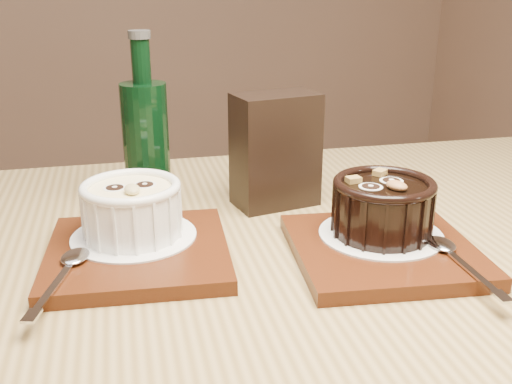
% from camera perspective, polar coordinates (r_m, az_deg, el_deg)
% --- Properties ---
extents(table, '(1.22, 0.83, 0.75)m').
position_cam_1_polar(table, '(0.65, 4.13, -14.32)').
color(table, olive).
rests_on(table, ground).
extents(tray_left, '(0.20, 0.20, 0.01)m').
position_cam_1_polar(tray_left, '(0.62, -11.16, -5.70)').
color(tray_left, '#491E0C').
rests_on(tray_left, table).
extents(doily_left, '(0.13, 0.13, 0.00)m').
position_cam_1_polar(doily_left, '(0.64, -11.54, -4.11)').
color(doily_left, white).
rests_on(doily_left, tray_left).
extents(ramekin_white, '(0.10, 0.10, 0.06)m').
position_cam_1_polar(ramekin_white, '(0.63, -11.74, -1.40)').
color(ramekin_white, white).
rests_on(ramekin_white, doily_left).
extents(spoon_left, '(0.06, 0.14, 0.01)m').
position_cam_1_polar(spoon_left, '(0.57, -17.96, -7.38)').
color(spoon_left, silver).
rests_on(spoon_left, tray_left).
extents(tray_right, '(0.20, 0.20, 0.01)m').
position_cam_1_polar(tray_right, '(0.63, 11.95, -5.43)').
color(tray_right, '#491E0C').
rests_on(tray_right, table).
extents(doily_right, '(0.13, 0.13, 0.00)m').
position_cam_1_polar(doily_right, '(0.65, 11.79, -3.94)').
color(doily_right, white).
rests_on(doily_right, tray_right).
extents(ramekin_dark, '(0.11, 0.11, 0.06)m').
position_cam_1_polar(ramekin_dark, '(0.63, 12.01, -1.16)').
color(ramekin_dark, black).
rests_on(ramekin_dark, doily_right).
extents(spoon_right, '(0.03, 0.14, 0.01)m').
position_cam_1_polar(spoon_right, '(0.60, 18.80, -6.06)').
color(spoon_right, silver).
rests_on(spoon_right, tray_right).
extents(condiment_stand, '(0.11, 0.08, 0.14)m').
position_cam_1_polar(condiment_stand, '(0.74, 1.86, 3.99)').
color(condiment_stand, black).
rests_on(condiment_stand, table).
extents(green_bottle, '(0.06, 0.06, 0.21)m').
position_cam_1_polar(green_bottle, '(0.75, -10.44, 5.01)').
color(green_bottle, black).
rests_on(green_bottle, table).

